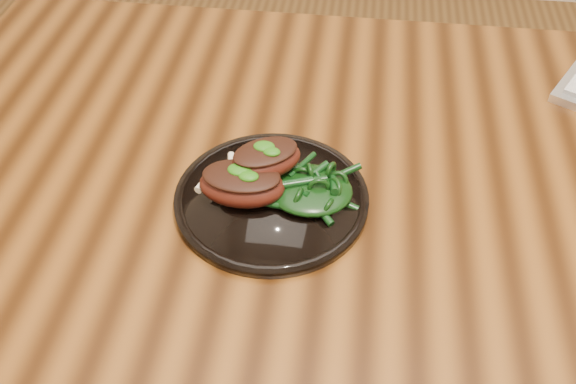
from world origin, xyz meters
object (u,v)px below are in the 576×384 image
(desk, at_px, (445,214))
(plate, at_px, (272,198))
(greens_heap, at_px, (310,186))
(lamb_chop_front, at_px, (241,183))

(desk, relative_size, plate, 6.42)
(plate, relative_size, greens_heap, 2.31)
(greens_heap, bearing_deg, plate, -174.81)
(lamb_chop_front, bearing_deg, desk, 19.71)
(plate, relative_size, lamb_chop_front, 2.15)
(lamb_chop_front, height_order, greens_heap, lamb_chop_front)
(lamb_chop_front, relative_size, greens_heap, 1.07)
(plate, bearing_deg, desk, 20.63)
(plate, distance_m, lamb_chop_front, 0.05)
(desk, relative_size, lamb_chop_front, 13.82)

